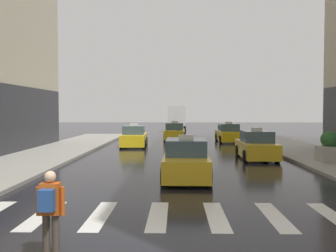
% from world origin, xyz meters
% --- Properties ---
extents(crosswalk_markings, '(11.30, 2.80, 0.01)m').
position_xyz_m(crosswalk_markings, '(-0.00, 3.00, 0.00)').
color(crosswalk_markings, silver).
rests_on(crosswalk_markings, ground).
extents(taxi_lead, '(1.98, 4.56, 1.80)m').
position_xyz_m(taxi_lead, '(0.11, 8.41, 0.72)').
color(taxi_lead, gold).
rests_on(taxi_lead, ground).
extents(taxi_second, '(1.97, 4.56, 1.80)m').
position_xyz_m(taxi_second, '(4.35, 14.68, 0.72)').
color(taxi_second, gold).
rests_on(taxi_second, ground).
extents(taxi_third, '(2.05, 4.59, 1.80)m').
position_xyz_m(taxi_third, '(-3.54, 21.68, 0.72)').
color(taxi_third, yellow).
rests_on(taxi_third, ground).
extents(taxi_fourth, '(2.07, 4.60, 1.80)m').
position_xyz_m(taxi_fourth, '(-0.43, 28.12, 0.72)').
color(taxi_fourth, yellow).
rests_on(taxi_fourth, ground).
extents(taxi_fifth, '(2.02, 4.58, 1.80)m').
position_xyz_m(taxi_fifth, '(4.35, 26.12, 0.72)').
color(taxi_fifth, yellow).
rests_on(taxi_fifth, ground).
extents(box_truck, '(2.44, 7.60, 3.35)m').
position_xyz_m(box_truck, '(-0.15, 42.10, 1.85)').
color(box_truck, '#2D2D2D').
rests_on(box_truck, ground).
extents(pedestrian_with_backpack, '(0.55, 0.43, 1.65)m').
position_xyz_m(pedestrian_with_backpack, '(-2.67, 0.19, 0.97)').
color(pedestrian_with_backpack, '#473D33').
rests_on(pedestrian_with_backpack, ground).
extents(planter_mid_block, '(1.10, 1.10, 1.60)m').
position_xyz_m(planter_mid_block, '(7.62, 12.45, 0.87)').
color(planter_mid_block, '#A8A399').
rests_on(planter_mid_block, curb_right).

